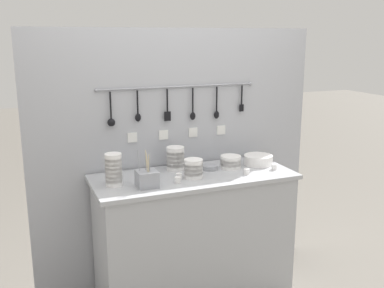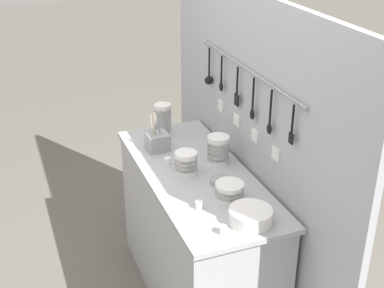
% 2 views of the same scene
% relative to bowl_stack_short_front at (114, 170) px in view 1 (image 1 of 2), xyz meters
% --- Properties ---
extents(counter, '(1.44, 0.59, 0.92)m').
position_rel_bowl_stack_short_front_xyz_m(counter, '(0.57, 0.02, -0.57)').
color(counter, '#ADAFB5').
rests_on(counter, ground).
extents(back_wall, '(2.24, 0.09, 1.94)m').
position_rel_bowl_stack_short_front_xyz_m(back_wall, '(0.57, 0.35, -0.06)').
color(back_wall, '#A8AAB2').
rests_on(back_wall, ground).
extents(bowl_stack_short_front, '(0.11, 0.11, 0.22)m').
position_rel_bowl_stack_short_front_xyz_m(bowl_stack_short_front, '(0.00, 0.00, 0.00)').
color(bowl_stack_short_front, white).
rests_on(bowl_stack_short_front, counter).
extents(bowl_stack_back_corner, '(0.15, 0.15, 0.09)m').
position_rel_bowl_stack_short_front_xyz_m(bowl_stack_back_corner, '(0.90, 0.08, -0.06)').
color(bowl_stack_back_corner, white).
rests_on(bowl_stack_back_corner, counter).
extents(bowl_stack_tall_left, '(0.13, 0.13, 0.17)m').
position_rel_bowl_stack_short_front_xyz_m(bowl_stack_tall_left, '(0.50, 0.19, -0.02)').
color(bowl_stack_tall_left, white).
rests_on(bowl_stack_tall_left, counter).
extents(bowl_stack_nested_right, '(0.13, 0.13, 0.13)m').
position_rel_bowl_stack_short_front_xyz_m(bowl_stack_nested_right, '(0.55, -0.04, -0.04)').
color(bowl_stack_nested_right, white).
rests_on(bowl_stack_nested_right, counter).
extents(plate_stack, '(0.22, 0.22, 0.07)m').
position_rel_bowl_stack_short_front_xyz_m(plate_stack, '(1.14, 0.08, -0.07)').
color(plate_stack, white).
rests_on(plate_stack, counter).
extents(steel_mixing_bowl, '(0.11, 0.11, 0.03)m').
position_rel_bowl_stack_short_front_xyz_m(steel_mixing_bowl, '(0.73, 0.10, -0.09)').
color(steel_mixing_bowl, '#93969E').
rests_on(steel_mixing_bowl, counter).
extents(cutlery_caddy, '(0.13, 0.13, 0.25)m').
position_rel_bowl_stack_short_front_xyz_m(cutlery_caddy, '(0.20, -0.10, -0.05)').
color(cutlery_caddy, '#93969E').
rests_on(cutlery_caddy, counter).
extents(cup_mid_row, '(0.04, 0.04, 0.04)m').
position_rel_bowl_stack_short_front_xyz_m(cup_mid_row, '(0.41, -0.11, -0.09)').
color(cup_mid_row, white).
rests_on(cup_mid_row, counter).
extents(cup_by_caddy, '(0.04, 0.04, 0.04)m').
position_rel_bowl_stack_short_front_xyz_m(cup_by_caddy, '(1.18, -0.08, -0.09)').
color(cup_by_caddy, white).
rests_on(cup_by_caddy, counter).
extents(cup_edge_near, '(0.04, 0.04, 0.04)m').
position_rel_bowl_stack_short_front_xyz_m(cup_edge_near, '(0.93, -0.11, -0.09)').
color(cup_edge_near, white).
rests_on(cup_edge_near, counter).
extents(cup_front_left, '(0.04, 0.04, 0.04)m').
position_rel_bowl_stack_short_front_xyz_m(cup_front_left, '(0.45, -0.03, -0.09)').
color(cup_front_left, white).
rests_on(cup_front_left, counter).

